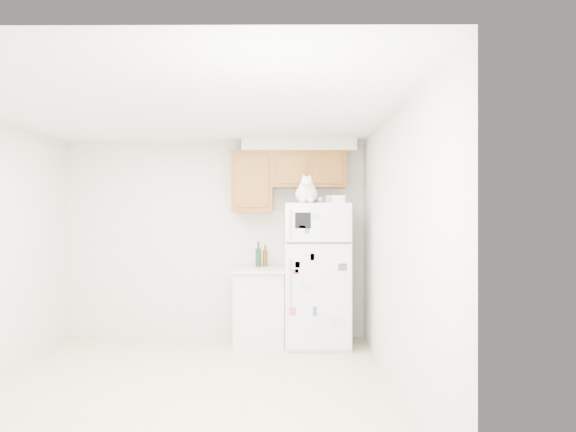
{
  "coord_description": "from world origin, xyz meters",
  "views": [
    {
      "loc": [
        0.97,
        -4.54,
        1.55
      ],
      "look_at": [
        0.94,
        1.55,
        1.55
      ],
      "focal_mm": 32.0,
      "sensor_mm": 36.0,
      "label": 1
    }
  ],
  "objects_px": {
    "storage_box_back": "(333,200)",
    "bottle_green": "(258,254)",
    "refrigerator": "(317,274)",
    "base_counter": "(260,305)",
    "bottle_amber": "(265,256)",
    "storage_box_front": "(339,199)",
    "cat": "(307,192)"
  },
  "relations": [
    {
      "from": "storage_box_front",
      "to": "base_counter",
      "type": "bearing_deg",
      "value": 174.7
    },
    {
      "from": "cat",
      "to": "bottle_amber",
      "type": "height_order",
      "value": "cat"
    },
    {
      "from": "refrigerator",
      "to": "storage_box_back",
      "type": "bearing_deg",
      "value": 35.2
    },
    {
      "from": "bottle_amber",
      "to": "base_counter",
      "type": "bearing_deg",
      "value": -106.39
    },
    {
      "from": "storage_box_back",
      "to": "bottle_green",
      "type": "distance_m",
      "value": 1.14
    },
    {
      "from": "base_counter",
      "to": "storage_box_front",
      "type": "relative_size",
      "value": 6.13
    },
    {
      "from": "bottle_green",
      "to": "bottle_amber",
      "type": "relative_size",
      "value": 1.14
    },
    {
      "from": "cat",
      "to": "storage_box_back",
      "type": "xyz_separation_m",
      "value": [
        0.33,
        0.38,
        -0.07
      ]
    },
    {
      "from": "base_counter",
      "to": "bottle_amber",
      "type": "xyz_separation_m",
      "value": [
        0.05,
        0.18,
        0.59
      ]
    },
    {
      "from": "bottle_green",
      "to": "bottle_amber",
      "type": "distance_m",
      "value": 0.09
    },
    {
      "from": "refrigerator",
      "to": "bottle_amber",
      "type": "bearing_deg",
      "value": 158.48
    },
    {
      "from": "refrigerator",
      "to": "storage_box_back",
      "type": "height_order",
      "value": "storage_box_back"
    },
    {
      "from": "cat",
      "to": "storage_box_front",
      "type": "bearing_deg",
      "value": 11.69
    },
    {
      "from": "base_counter",
      "to": "bottle_amber",
      "type": "height_order",
      "value": "bottle_amber"
    },
    {
      "from": "storage_box_front",
      "to": "refrigerator",
      "type": "bearing_deg",
      "value": 155.55
    },
    {
      "from": "refrigerator",
      "to": "bottle_green",
      "type": "height_order",
      "value": "refrigerator"
    },
    {
      "from": "storage_box_back",
      "to": "bottle_green",
      "type": "bearing_deg",
      "value": 176.98
    },
    {
      "from": "refrigerator",
      "to": "storage_box_front",
      "type": "distance_m",
      "value": 0.94
    },
    {
      "from": "storage_box_back",
      "to": "storage_box_front",
      "type": "distance_m",
      "value": 0.31
    },
    {
      "from": "storage_box_front",
      "to": "bottle_amber",
      "type": "xyz_separation_m",
      "value": [
        -0.88,
        0.41,
        -0.69
      ]
    },
    {
      "from": "storage_box_front",
      "to": "bottle_amber",
      "type": "height_order",
      "value": "storage_box_front"
    },
    {
      "from": "base_counter",
      "to": "bottle_green",
      "type": "relative_size",
      "value": 2.96
    },
    {
      "from": "base_counter",
      "to": "storage_box_back",
      "type": "distance_m",
      "value": 1.57
    },
    {
      "from": "refrigerator",
      "to": "storage_box_front",
      "type": "bearing_deg",
      "value": -33.24
    },
    {
      "from": "refrigerator",
      "to": "bottle_green",
      "type": "xyz_separation_m",
      "value": [
        -0.72,
        0.21,
        0.22
      ]
    },
    {
      "from": "refrigerator",
      "to": "base_counter",
      "type": "xyz_separation_m",
      "value": [
        -0.69,
        0.07,
        -0.39
      ]
    },
    {
      "from": "storage_box_front",
      "to": "bottle_green",
      "type": "distance_m",
      "value": 1.23
    },
    {
      "from": "refrigerator",
      "to": "bottle_amber",
      "type": "xyz_separation_m",
      "value": [
        -0.64,
        0.25,
        0.21
      ]
    },
    {
      "from": "storage_box_back",
      "to": "bottle_green",
      "type": "height_order",
      "value": "storage_box_back"
    },
    {
      "from": "cat",
      "to": "bottle_amber",
      "type": "bearing_deg",
      "value": 135.8
    },
    {
      "from": "refrigerator",
      "to": "cat",
      "type": "height_order",
      "value": "cat"
    },
    {
      "from": "base_counter",
      "to": "storage_box_back",
      "type": "height_order",
      "value": "storage_box_back"
    }
  ]
}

